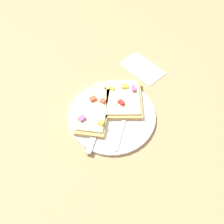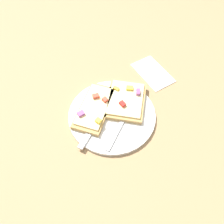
{
  "view_description": "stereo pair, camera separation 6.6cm",
  "coord_description": "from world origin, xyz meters",
  "px_view_note": "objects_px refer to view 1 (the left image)",
  "views": [
    {
      "loc": [
        0.27,
        -0.24,
        0.57
      ],
      "look_at": [
        0.0,
        0.0,
        0.02
      ],
      "focal_mm": 35.0,
      "sensor_mm": 36.0,
      "label": 1
    },
    {
      "loc": [
        0.31,
        -0.19,
        0.57
      ],
      "look_at": [
        0.0,
        0.0,
        0.02
      ],
      "focal_mm": 35.0,
      "sensor_mm": 36.0,
      "label": 2
    }
  ],
  "objects_px": {
    "knife": "(98,126)",
    "napkin": "(142,68)",
    "pizza_slice_main": "(123,98)",
    "pizza_slice_corner": "(94,110)",
    "fork": "(125,116)",
    "plate": "(112,115)"
  },
  "relations": [
    {
      "from": "pizza_slice_main",
      "to": "pizza_slice_corner",
      "type": "relative_size",
      "value": 1.0
    },
    {
      "from": "fork",
      "to": "napkin",
      "type": "distance_m",
      "value": 0.22
    },
    {
      "from": "pizza_slice_main",
      "to": "fork",
      "type": "bearing_deg",
      "value": -175.25
    },
    {
      "from": "plate",
      "to": "pizza_slice_corner",
      "type": "relative_size",
      "value": 1.4
    },
    {
      "from": "fork",
      "to": "knife",
      "type": "height_order",
      "value": "knife"
    },
    {
      "from": "fork",
      "to": "pizza_slice_main",
      "type": "distance_m",
      "value": 0.06
    },
    {
      "from": "knife",
      "to": "napkin",
      "type": "height_order",
      "value": "knife"
    },
    {
      "from": "fork",
      "to": "pizza_slice_corner",
      "type": "bearing_deg",
      "value": 95.99
    },
    {
      "from": "plate",
      "to": "knife",
      "type": "bearing_deg",
      "value": -84.57
    },
    {
      "from": "pizza_slice_main",
      "to": "napkin",
      "type": "bearing_deg",
      "value": -26.84
    },
    {
      "from": "pizza_slice_corner",
      "to": "pizza_slice_main",
      "type": "bearing_deg",
      "value": 124.61
    },
    {
      "from": "plate",
      "to": "pizza_slice_main",
      "type": "distance_m",
      "value": 0.06
    },
    {
      "from": "pizza_slice_corner",
      "to": "napkin",
      "type": "height_order",
      "value": "pizza_slice_corner"
    },
    {
      "from": "napkin",
      "to": "fork",
      "type": "bearing_deg",
      "value": -60.07
    },
    {
      "from": "pizza_slice_corner",
      "to": "napkin",
      "type": "distance_m",
      "value": 0.26
    },
    {
      "from": "napkin",
      "to": "knife",
      "type": "bearing_deg",
      "value": -73.03
    },
    {
      "from": "fork",
      "to": "pizza_slice_main",
      "type": "bearing_deg",
      "value": 20.06
    },
    {
      "from": "pizza_slice_main",
      "to": "napkin",
      "type": "relative_size",
      "value": 1.28
    },
    {
      "from": "knife",
      "to": "fork",
      "type": "bearing_deg",
      "value": -49.36
    },
    {
      "from": "knife",
      "to": "napkin",
      "type": "distance_m",
      "value": 0.29
    },
    {
      "from": "fork",
      "to": "pizza_slice_corner",
      "type": "relative_size",
      "value": 0.99
    },
    {
      "from": "plate",
      "to": "pizza_slice_corner",
      "type": "xyz_separation_m",
      "value": [
        -0.04,
        -0.04,
        0.02
      ]
    }
  ]
}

